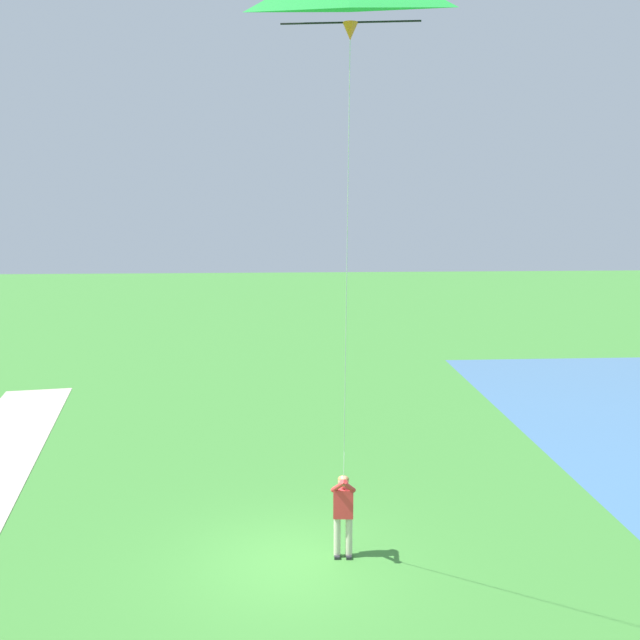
{
  "coord_description": "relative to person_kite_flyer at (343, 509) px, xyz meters",
  "views": [
    {
      "loc": [
        0.22,
        13.04,
        7.1
      ],
      "look_at": [
        -0.54,
        0.9,
        5.07
      ],
      "focal_mm": 39.44,
      "sensor_mm": 36.0,
      "label": 1
    }
  ],
  "objects": [
    {
      "name": "ground_plane",
      "position": [
        1.07,
        0.18,
        -1.05
      ],
      "size": [
        120.0,
        120.0,
        0.0
      ],
      "primitive_type": "plane",
      "color": "#3D7F33"
    },
    {
      "name": "person_kite_flyer",
      "position": [
        0.0,
        0.0,
        0.0
      ],
      "size": [
        0.52,
        0.62,
        1.83
      ],
      "color": "#232328",
      "rests_on": "ground"
    },
    {
      "name": "flying_kite",
      "position": [
        0.27,
        3.51,
        8.67
      ],
      "size": [
        1.97,
        3.6,
        8.52
      ],
      "color": "green"
    }
  ]
}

